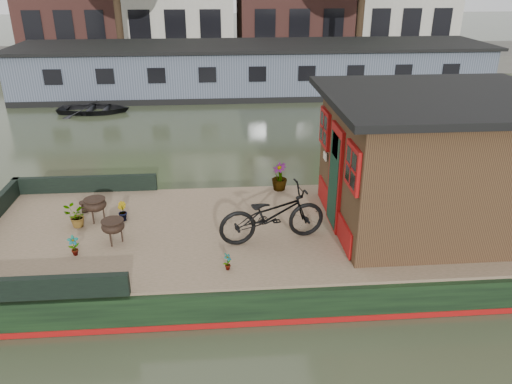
{
  "coord_description": "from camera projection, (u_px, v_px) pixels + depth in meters",
  "views": [
    {
      "loc": [
        -1.64,
        -8.11,
        4.98
      ],
      "look_at": [
        -0.96,
        0.5,
        1.14
      ],
      "focal_mm": 35.0,
      "sensor_mm": 36.0,
      "label": 1
    }
  ],
  "objects": [
    {
      "name": "ground",
      "position": [
        308.0,
        256.0,
        9.53
      ],
      "size": [
        120.0,
        120.0,
        0.0
      ],
      "primitive_type": "plane",
      "color": "#353E27",
      "rests_on": "ground"
    },
    {
      "name": "houseboat_hull",
      "position": [
        238.0,
        246.0,
        9.33
      ],
      "size": [
        14.01,
        4.02,
        0.6
      ],
      "color": "black",
      "rests_on": "ground"
    },
    {
      "name": "houseboat_deck",
      "position": [
        310.0,
        227.0,
        9.28
      ],
      "size": [
        11.8,
        3.8,
        0.05
      ],
      "primitive_type": "cube",
      "color": "#8B6F56",
      "rests_on": "houseboat_hull"
    },
    {
      "name": "bow_bulwark",
      "position": [
        28.0,
        227.0,
        8.83
      ],
      "size": [
        3.0,
        4.0,
        0.35
      ],
      "color": "black",
      "rests_on": "houseboat_deck"
    },
    {
      "name": "cabin",
      "position": [
        433.0,
        160.0,
        8.93
      ],
      "size": [
        4.0,
        3.5,
        2.42
      ],
      "color": "black",
      "rests_on": "houseboat_deck"
    },
    {
      "name": "bicycle",
      "position": [
        272.0,
        214.0,
        8.59
      ],
      "size": [
        1.97,
        1.0,
        0.99
      ],
      "primitive_type": "imported",
      "rotation": [
        0.0,
        0.0,
        1.76
      ],
      "color": "black",
      "rests_on": "houseboat_deck"
    },
    {
      "name": "potted_plant_a",
      "position": [
        74.0,
        246.0,
        8.23
      ],
      "size": [
        0.22,
        0.19,
        0.36
      ],
      "primitive_type": "imported",
      "rotation": [
        0.0,
        0.0,
        0.37
      ],
      "color": "brown",
      "rests_on": "houseboat_deck"
    },
    {
      "name": "potted_plant_b",
      "position": [
        122.0,
        211.0,
        9.4
      ],
      "size": [
        0.25,
        0.26,
        0.36
      ],
      "primitive_type": "imported",
      "rotation": [
        0.0,
        0.0,
        2.27
      ],
      "color": "maroon",
      "rests_on": "houseboat_deck"
    },
    {
      "name": "potted_plant_c",
      "position": [
        76.0,
        216.0,
        9.13
      ],
      "size": [
        0.51,
        0.5,
        0.43
      ],
      "primitive_type": "imported",
      "rotation": [
        0.0,
        0.0,
        3.78
      ],
      "color": "#B23F33",
      "rests_on": "houseboat_deck"
    },
    {
      "name": "potted_plant_d",
      "position": [
        279.0,
        177.0,
        10.67
      ],
      "size": [
        0.46,
        0.46,
        0.6
      ],
      "primitive_type": "imported",
      "rotation": [
        0.0,
        0.0,
        5.24
      ],
      "color": "maroon",
      "rests_on": "houseboat_deck"
    },
    {
      "name": "potted_plant_e",
      "position": [
        228.0,
        262.0,
        7.84
      ],
      "size": [
        0.17,
        0.18,
        0.29
      ],
      "primitive_type": "imported",
      "rotation": [
        0.0,
        0.0,
        1.02
      ],
      "color": "#A95F31",
      "rests_on": "houseboat_deck"
    },
    {
      "name": "brazier_front",
      "position": [
        114.0,
        232.0,
        8.59
      ],
      "size": [
        0.51,
        0.51,
        0.44
      ],
      "primitive_type": null,
      "rotation": [
        0.0,
        0.0,
        0.31
      ],
      "color": "black",
      "rests_on": "houseboat_deck"
    },
    {
      "name": "brazier_rear",
      "position": [
        96.0,
        210.0,
        9.36
      ],
      "size": [
        0.52,
        0.52,
        0.45
      ],
      "primitive_type": null,
      "rotation": [
        0.0,
        0.0,
        0.27
      ],
      "color": "black",
      "rests_on": "houseboat_deck"
    },
    {
      "name": "bollard_port",
      "position": [
        85.0,
        207.0,
        9.75
      ],
      "size": [
        0.19,
        0.19,
        0.22
      ],
      "primitive_type": "cylinder",
      "color": "black",
      "rests_on": "houseboat_deck"
    },
    {
      "name": "dinghy",
      "position": [
        94.0,
        105.0,
        19.04
      ],
      "size": [
        2.8,
        2.07,
        0.56
      ],
      "primitive_type": "imported",
      "rotation": [
        0.0,
        0.0,
        1.51
      ],
      "color": "black",
      "rests_on": "ground"
    },
    {
      "name": "far_houseboat",
      "position": [
        254.0,
        71.0,
        21.89
      ],
      "size": [
        20.4,
        4.4,
        2.11
      ],
      "color": "#525A6E",
      "rests_on": "ground"
    },
    {
      "name": "quay",
      "position": [
        245.0,
        59.0,
        28.03
      ],
      "size": [
        60.0,
        6.0,
        0.9
      ],
      "primitive_type": "cube",
      "color": "#47443F",
      "rests_on": "ground"
    }
  ]
}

